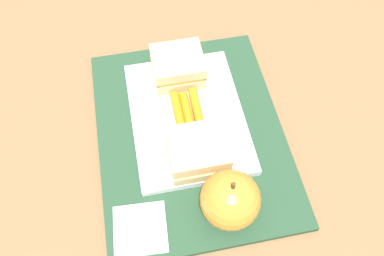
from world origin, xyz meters
TOP-DOWN VIEW (x-y plane):
  - ground_plane at (0.00, 0.00)m, footprint 2.40×2.40m
  - lunchbag_mat at (0.00, 0.00)m, footprint 0.36×0.28m
  - food_tray at (-0.03, 0.00)m, footprint 0.23×0.17m
  - sandwich_half_left at (-0.10, 0.00)m, footprint 0.07×0.08m
  - sandwich_half_right at (0.05, 0.00)m, footprint 0.07×0.08m
  - carrot_sticks_bundle at (-0.02, 0.00)m, footprint 0.08×0.04m
  - apple at (0.13, 0.03)m, footprint 0.08×0.08m
  - paper_napkin at (0.14, -0.09)m, footprint 0.07×0.07m

SIDE VIEW (x-z plane):
  - ground_plane at x=0.00m, z-range 0.00..0.00m
  - lunchbag_mat at x=0.00m, z-range 0.00..0.01m
  - paper_napkin at x=0.14m, z-range 0.01..0.01m
  - food_tray at x=-0.03m, z-range 0.01..0.02m
  - carrot_sticks_bundle at x=-0.02m, z-range 0.02..0.04m
  - sandwich_half_left at x=-0.10m, z-range 0.02..0.07m
  - sandwich_half_right at x=0.05m, z-range 0.02..0.07m
  - apple at x=0.13m, z-range 0.00..0.09m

